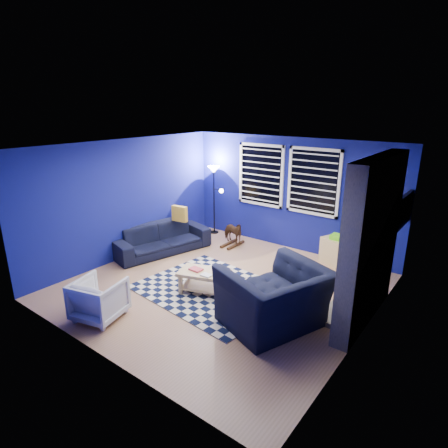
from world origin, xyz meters
name	(u,v)px	position (x,y,z in m)	size (l,w,h in m)	color
floor	(221,286)	(0.00, 0.00, 0.00)	(5.00, 5.00, 0.00)	tan
ceiling	(221,147)	(0.00, 0.00, 2.50)	(5.00, 5.00, 0.00)	white
wall_back	(290,194)	(0.00, 2.50, 1.25)	(5.00, 5.00, 0.00)	navy
wall_left	(127,199)	(-2.50, 0.00, 1.25)	(5.00, 5.00, 0.00)	navy
wall_right	(370,255)	(2.50, 0.00, 1.25)	(5.00, 5.00, 0.00)	navy
fireplace	(370,245)	(2.36, 0.50, 1.20)	(0.65, 2.00, 2.50)	gray
window_left	(261,175)	(-0.75, 2.46, 1.60)	(1.17, 0.06, 1.42)	black
window_right	(313,182)	(0.55, 2.46, 1.60)	(1.17, 0.06, 1.42)	black
tv	(403,211)	(2.45, 2.00, 1.40)	(0.07, 1.00, 0.58)	black
rug	(213,290)	(-0.04, -0.20, 0.01)	(2.50, 2.00, 0.02)	black
sofa	(161,238)	(-2.10, 0.53, 0.31)	(0.84, 2.16, 0.63)	black
armchair_big	(274,298)	(1.37, -0.51, 0.46)	(1.23, 1.41, 0.92)	black
armchair_bent	(99,299)	(-0.86, -1.95, 0.32)	(0.68, 0.70, 0.64)	gray
rocking_horse	(232,232)	(-1.05, 1.79, 0.34)	(0.63, 0.29, 0.53)	#412614
coffee_table	(204,277)	(-0.10, -0.37, 0.30)	(0.98, 0.75, 0.43)	tan
cabinet	(338,251)	(1.29, 2.25, 0.28)	(0.76, 0.65, 0.63)	tan
floor_lamp	(214,179)	(-1.95, 2.25, 1.40)	(0.47, 0.29, 1.71)	black
throw_pillow	(180,214)	(-1.95, 0.99, 0.80)	(0.37, 0.11, 0.35)	gold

